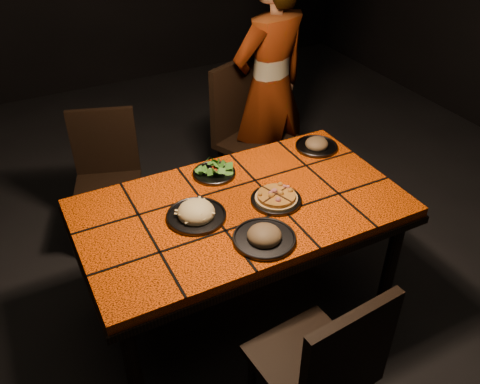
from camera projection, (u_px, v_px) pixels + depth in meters
name	position (u px, v px, depth m)	size (l,w,h in m)	color
room_shell	(242.00, 57.00, 2.08)	(6.04, 7.04, 3.08)	black
dining_table	(241.00, 217.00, 2.56)	(1.62, 0.92, 0.75)	#F95007
chair_near	(325.00, 364.00, 2.00)	(0.46, 0.46, 0.94)	black
chair_far_left	(107.00, 171.00, 3.19)	(0.51, 0.51, 0.89)	black
chair_far_right	(248.00, 127.00, 3.50)	(0.61, 0.61, 1.03)	black
diner	(270.00, 88.00, 3.43)	(0.61, 0.40, 1.67)	brown
plate_pizza	(276.00, 198.00, 2.52)	(0.27, 0.27, 0.04)	#35353A
plate_pasta	(196.00, 213.00, 2.41)	(0.29, 0.29, 0.09)	#35353A
plate_salad	(214.00, 171.00, 2.71)	(0.23, 0.23, 0.07)	#35353A
plate_mushroom_a	(264.00, 236.00, 2.28)	(0.29, 0.29, 0.09)	#35353A
plate_mushroom_b	(317.00, 145.00, 2.94)	(0.25, 0.25, 0.08)	#35353A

